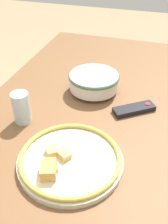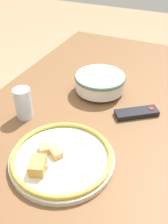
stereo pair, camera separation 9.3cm
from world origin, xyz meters
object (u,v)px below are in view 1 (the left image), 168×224
at_px(noodle_bowl, 94,81).
at_px(tv_remote, 134,109).
at_px(drinking_glass, 21,108).
at_px(food_plate, 69,159).

distance_m(noodle_bowl, tv_remote, 0.21).
bearing_deg(drinking_glass, food_plate, 57.85).
height_order(food_plate, drinking_glass, drinking_glass).
relative_size(noodle_bowl, drinking_glass, 1.81).
height_order(tv_remote, drinking_glass, drinking_glass).
bearing_deg(drinking_glass, tv_remote, 115.27).
height_order(noodle_bowl, tv_remote, noodle_bowl).
height_order(noodle_bowl, food_plate, noodle_bowl).
bearing_deg(tv_remote, food_plate, -60.68).
bearing_deg(food_plate, noodle_bowl, -174.44).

